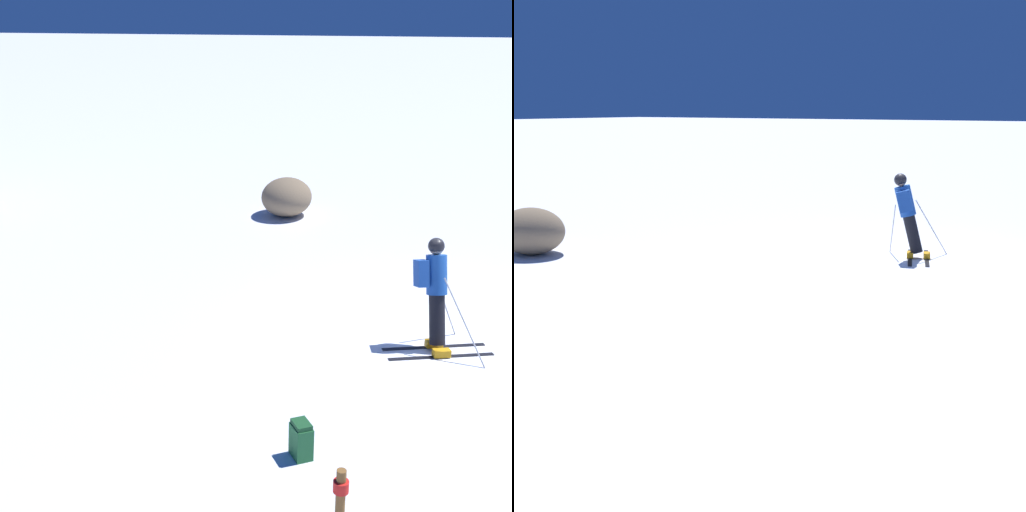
# 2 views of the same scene
# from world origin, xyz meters

# --- Properties ---
(ground_plane) EXTENTS (300.00, 300.00, 0.00)m
(ground_plane) POSITION_xyz_m (0.00, 0.00, 0.00)
(ground_plane) COLOR white
(skier) EXTENTS (1.35, 1.82, 1.88)m
(skier) POSITION_xyz_m (-0.59, 0.13, 1.04)
(skier) COLOR black
(skier) RESTS_ON ground
(exposed_boulder_0) EXTENTS (1.61, 1.37, 1.05)m
(exposed_boulder_0) POSITION_xyz_m (6.60, 4.34, 0.52)
(exposed_boulder_0) COLOR #7A664C
(exposed_boulder_0) RESTS_ON ground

